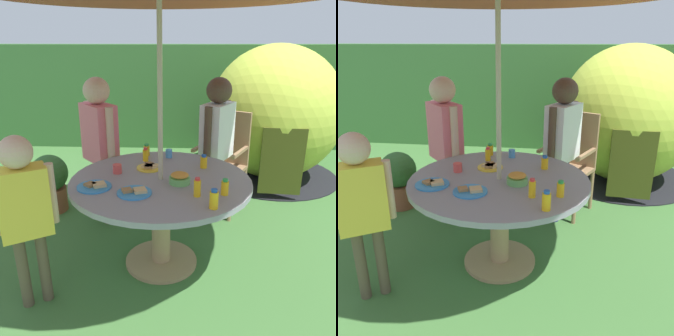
% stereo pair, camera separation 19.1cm
% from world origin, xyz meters
% --- Properties ---
extents(ground_plane, '(10.00, 10.00, 0.02)m').
position_xyz_m(ground_plane, '(0.00, 0.00, -0.01)').
color(ground_plane, '#3D6B33').
extents(hedge_backdrop, '(9.00, 0.70, 1.63)m').
position_xyz_m(hedge_backdrop, '(0.00, 3.52, 0.82)').
color(hedge_backdrop, '#33602D').
rests_on(hedge_backdrop, ground_plane).
extents(garden_table, '(1.35, 1.35, 0.73)m').
position_xyz_m(garden_table, '(0.00, 0.00, 0.59)').
color(garden_table, tan).
rests_on(garden_table, ground_plane).
extents(wooden_chair, '(0.61, 0.61, 1.02)m').
position_xyz_m(wooden_chair, '(0.59, 1.08, 0.56)').
color(wooden_chair, '#93704C').
rests_on(wooden_chair, ground_plane).
extents(dome_tent, '(1.91, 1.91, 1.67)m').
position_xyz_m(dome_tent, '(1.32, 2.05, 0.83)').
color(dome_tent, '#B2C63F').
rests_on(dome_tent, ground_plane).
extents(potted_plant, '(0.38, 0.38, 0.61)m').
position_xyz_m(potted_plant, '(-1.21, 0.88, 0.33)').
color(potted_plant, brown).
rests_on(potted_plant, ground_plane).
extents(child_in_white_shirt, '(0.36, 0.41, 1.40)m').
position_xyz_m(child_in_white_shirt, '(0.49, 0.82, 0.89)').
color(child_in_white_shirt, navy).
rests_on(child_in_white_shirt, ground_plane).
extents(child_in_pink_shirt, '(0.39, 0.41, 1.40)m').
position_xyz_m(child_in_pink_shirt, '(-0.61, 0.69, 0.90)').
color(child_in_pink_shirt, brown).
rests_on(child_in_pink_shirt, ground_plane).
extents(child_in_yellow_shirt, '(0.36, 0.31, 1.19)m').
position_xyz_m(child_in_yellow_shirt, '(-0.82, -0.49, 0.76)').
color(child_in_yellow_shirt, brown).
rests_on(child_in_yellow_shirt, ground_plane).
extents(snack_bowl, '(0.15, 0.15, 0.08)m').
position_xyz_m(snack_bowl, '(0.14, -0.07, 0.77)').
color(snack_bowl, '#66B259').
rests_on(snack_bowl, garden_table).
extents(plate_front_edge, '(0.20, 0.20, 0.03)m').
position_xyz_m(plate_front_edge, '(-0.10, 0.22, 0.75)').
color(plate_front_edge, yellow).
rests_on(plate_front_edge, garden_table).
extents(plate_center_back, '(0.24, 0.24, 0.03)m').
position_xyz_m(plate_center_back, '(-0.16, -0.27, 0.74)').
color(plate_center_back, '#338CD8').
rests_on(plate_center_back, garden_table).
extents(plate_near_left, '(0.24, 0.24, 0.03)m').
position_xyz_m(plate_near_left, '(-0.45, -0.18, 0.74)').
color(plate_near_left, '#338CD8').
rests_on(plate_near_left, garden_table).
extents(juice_bottle_near_right, '(0.05, 0.05, 0.12)m').
position_xyz_m(juice_bottle_near_right, '(-0.15, 0.40, 0.79)').
color(juice_bottle_near_right, yellow).
rests_on(juice_bottle_near_right, garden_table).
extents(juice_bottle_far_left, '(0.06, 0.06, 0.11)m').
position_xyz_m(juice_bottle_far_left, '(0.33, 0.26, 0.78)').
color(juice_bottle_far_left, yellow).
rests_on(juice_bottle_far_left, garden_table).
extents(juice_bottle_far_right, '(0.05, 0.05, 0.13)m').
position_xyz_m(juice_bottle_far_right, '(0.26, -0.29, 0.80)').
color(juice_bottle_far_right, yellow).
rests_on(juice_bottle_far_right, garden_table).
extents(juice_bottle_center_front, '(0.06, 0.06, 0.13)m').
position_xyz_m(juice_bottle_center_front, '(0.36, -0.46, 0.79)').
color(juice_bottle_center_front, yellow).
rests_on(juice_bottle_center_front, garden_table).
extents(juice_bottle_mid_left, '(0.05, 0.05, 0.11)m').
position_xyz_m(juice_bottle_mid_left, '(-0.16, 0.55, 0.78)').
color(juice_bottle_mid_left, yellow).
rests_on(juice_bottle_mid_left, garden_table).
extents(juice_bottle_mid_right, '(0.05, 0.05, 0.11)m').
position_xyz_m(juice_bottle_mid_right, '(0.45, -0.26, 0.79)').
color(juice_bottle_mid_right, yellow).
rests_on(juice_bottle_mid_right, garden_table).
extents(cup_near, '(0.06, 0.06, 0.07)m').
position_xyz_m(cup_near, '(0.04, 0.51, 0.77)').
color(cup_near, '#4C99D8').
rests_on(cup_near, garden_table).
extents(cup_far, '(0.07, 0.07, 0.07)m').
position_xyz_m(cup_far, '(-0.34, 0.11, 0.77)').
color(cup_far, '#E04C47').
rests_on(cup_far, garden_table).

